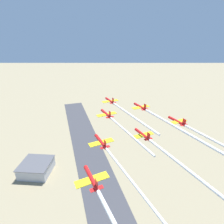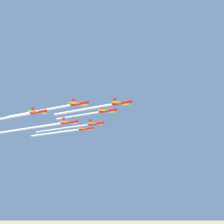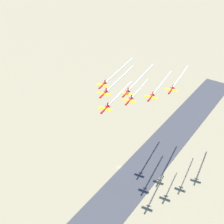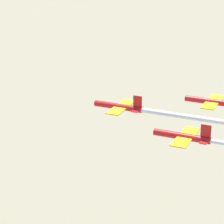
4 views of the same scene
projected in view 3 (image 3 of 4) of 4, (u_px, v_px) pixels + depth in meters
name	position (u px, v px, depth m)	size (l,w,h in m)	color
ground_plane	(120.00, 168.00, 289.50)	(3000.00, 3000.00, 0.00)	gray
runway_strip	(106.00, 211.00, 247.96)	(234.97, 514.26, 0.20)	#38383D
jet_0	(105.00, 109.00, 196.28)	(9.45, 9.65, 3.38)	red
jet_1	(129.00, 101.00, 204.78)	(9.45, 9.65, 3.38)	red
jet_2	(104.00, 94.00, 211.66)	(9.45, 9.65, 3.38)	red
jet_3	(151.00, 97.00, 215.04)	(9.45, 9.65, 3.38)	red
jet_4	(126.00, 94.00, 223.06)	(9.45, 9.65, 3.38)	red
jet_5	(103.00, 85.00, 228.94)	(9.45, 9.65, 3.38)	red
jet_6	(171.00, 90.00, 223.50)	(9.45, 9.65, 3.38)	red
smoke_trail_0	(121.00, 93.00, 213.73)	(19.52, 32.63, 0.96)	white
smoke_trail_1	(140.00, 88.00, 219.64)	(15.88, 26.56, 0.77)	white
smoke_trail_2	(121.00, 78.00, 232.45)	(24.03, 40.34, 1.01)	white
smoke_trail_3	(163.00, 82.00, 234.08)	(21.45, 36.17, 0.74)	white
smoke_trail_4	(142.00, 77.00, 245.85)	(26.75, 44.99, 1.05)	white
smoke_trail_5	(120.00, 70.00, 251.36)	(26.21, 44.10, 1.01)	white
smoke_trail_6	(181.00, 76.00, 242.37)	(21.42, 35.89, 0.98)	white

